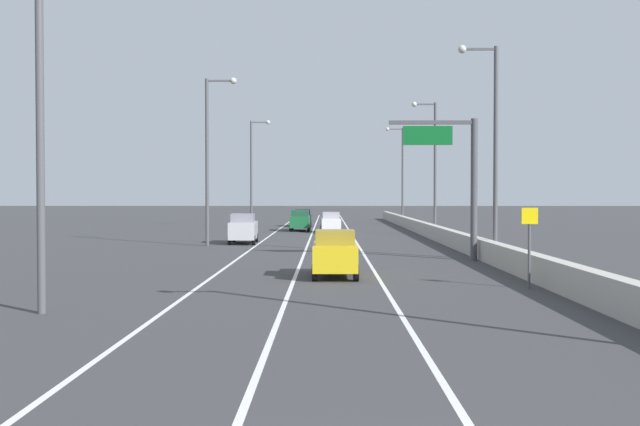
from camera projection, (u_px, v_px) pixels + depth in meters
name	position (u px, v px, depth m)	size (l,w,h in m)	color
ground_plane	(334.00, 231.00, 71.63)	(320.00, 320.00, 0.00)	#38383A
lane_stripe_left	(270.00, 236.00, 62.69)	(0.16, 130.00, 0.00)	silver
lane_stripe_center	(311.00, 236.00, 62.66)	(0.16, 130.00, 0.00)	silver
lane_stripe_right	(353.00, 236.00, 62.62)	(0.16, 130.00, 0.00)	silver
jersey_barrier_right	(458.00, 241.00, 47.55)	(0.60, 120.00, 1.10)	#B2ADA3
overhead_sign_gantry	(460.00, 171.00, 39.26)	(4.68, 0.36, 7.50)	#47474C
speed_advisory_sign	(529.00, 241.00, 27.44)	(0.60, 0.11, 3.00)	#4C4C51
lamp_post_right_second	(491.00, 138.00, 39.43)	(2.14, 0.44, 11.40)	#4C4C51
lamp_post_right_third	(432.00, 160.00, 63.41)	(2.14, 0.44, 11.40)	#4C4C51
lamp_post_right_fourth	(401.00, 169.00, 87.39)	(2.14, 0.44, 11.40)	#4C4C51
lamp_post_left_near	(48.00, 92.00, 21.61)	(2.14, 0.44, 11.40)	#4C4C51
lamp_post_left_mid	(210.00, 151.00, 50.38)	(2.14, 0.44, 11.40)	#4C4C51
lamp_post_left_far	(253.00, 167.00, 79.16)	(2.14, 0.44, 11.40)	#4C4C51
car_green_0	(300.00, 220.00, 71.62)	(1.92, 4.56, 2.02)	#196033
car_yellow_1	(335.00, 254.00, 31.38)	(1.89, 4.13, 2.00)	gold
car_black_2	(303.00, 218.00, 81.66)	(2.02, 4.74, 1.92)	black
car_white_3	(331.00, 222.00, 68.18)	(1.93, 4.47, 1.90)	white
car_silver_4	(243.00, 229.00, 53.04)	(2.02, 4.27, 2.14)	#B7B7BC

